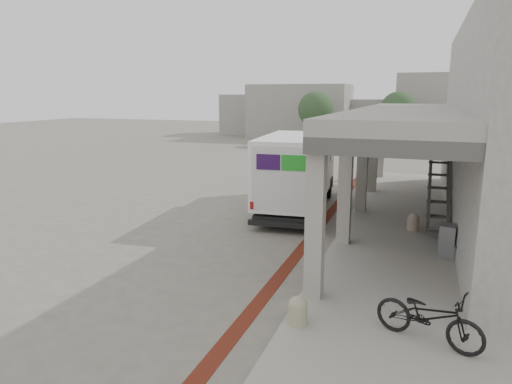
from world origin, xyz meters
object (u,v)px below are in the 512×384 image
at_px(fedex_truck, 298,170).
at_px(bench, 454,241).
at_px(utility_cabinet, 448,241).
at_px(bicycle_black, 429,316).

xyz_separation_m(fedex_truck, bench, (5.58, -3.69, -1.15)).
distance_m(utility_cabinet, bicycle_black, 4.92).
distance_m(fedex_truck, bench, 6.79).
bearing_deg(bench, fedex_truck, 135.67).
bearing_deg(bicycle_black, utility_cabinet, 14.01).
bearing_deg(fedex_truck, bench, -38.63).
height_order(bench, bicycle_black, bicycle_black).
bearing_deg(bicycle_black, fedex_truck, 48.19).
height_order(fedex_truck, utility_cabinet, fedex_truck).
relative_size(bench, utility_cabinet, 2.18).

